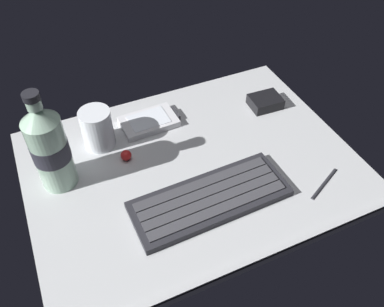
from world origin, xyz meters
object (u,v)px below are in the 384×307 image
(juice_cup, at_px, (98,130))
(stylus_pen, at_px, (324,183))
(keyboard, at_px, (210,199))
(trackball_mouse, at_px, (126,155))
(charger_block, at_px, (265,102))
(water_bottle, at_px, (49,147))
(handheld_device, at_px, (149,121))

(juice_cup, bearing_deg, stylus_pen, -38.27)
(keyboard, height_order, trackball_mouse, trackball_mouse)
(juice_cup, distance_m, charger_block, 0.38)
(water_bottle, xyz_separation_m, charger_block, (0.48, 0.04, -0.08))
(keyboard, distance_m, handheld_device, 0.25)
(stylus_pen, bearing_deg, trackball_mouse, 120.23)
(juice_cup, xyz_separation_m, trackball_mouse, (0.04, -0.07, -0.03))
(juice_cup, height_order, trackball_mouse, juice_cup)
(juice_cup, relative_size, stylus_pen, 0.89)
(handheld_device, distance_m, trackball_mouse, 0.11)
(handheld_device, relative_size, stylus_pen, 1.37)
(keyboard, relative_size, handheld_device, 2.26)
(keyboard, height_order, juice_cup, juice_cup)
(keyboard, xyz_separation_m, water_bottle, (-0.24, 0.16, 0.08))
(stylus_pen, bearing_deg, juice_cup, 115.94)
(keyboard, height_order, charger_block, charger_block)
(trackball_mouse, bearing_deg, keyboard, -57.17)
(water_bottle, height_order, trackball_mouse, water_bottle)
(keyboard, relative_size, stylus_pen, 3.08)
(keyboard, relative_size, water_bottle, 1.41)
(trackball_mouse, bearing_deg, juice_cup, 118.81)
(charger_block, distance_m, trackball_mouse, 0.35)
(trackball_mouse, bearing_deg, stylus_pen, -33.98)
(keyboard, height_order, handheld_device, keyboard)
(water_bottle, distance_m, stylus_pen, 0.51)
(stylus_pen, bearing_deg, water_bottle, 128.97)
(water_bottle, bearing_deg, stylus_pen, -25.24)
(keyboard, relative_size, trackball_mouse, 13.30)
(charger_block, relative_size, trackball_mouse, 3.18)
(keyboard, relative_size, juice_cup, 3.44)
(handheld_device, xyz_separation_m, juice_cup, (-0.12, -0.02, 0.03))
(keyboard, xyz_separation_m, trackball_mouse, (-0.11, 0.16, 0.00))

